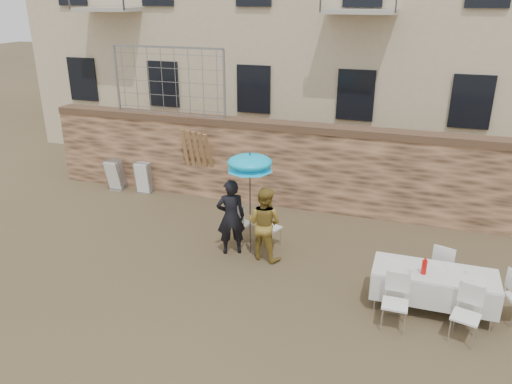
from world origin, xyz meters
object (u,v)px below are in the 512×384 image
(woman_dress, at_px, (264,224))
(soda_bottle, at_px, (424,267))
(couple_chair_right, at_px, (270,226))
(banquet_table, at_px, (435,274))
(chair_stack_right, at_px, (146,176))
(man_suit, at_px, (231,217))
(umbrella, at_px, (250,165))
(chair_stack_left, at_px, (119,173))
(table_chair_front_left, at_px, (395,303))
(couple_chair_left, at_px, (240,222))
(table_chair_back, at_px, (445,266))
(table_chair_front_right, at_px, (466,315))

(woman_dress, xyz_separation_m, soda_bottle, (3.20, -1.02, 0.10))
(couple_chair_right, height_order, banquet_table, couple_chair_right)
(couple_chair_right, height_order, chair_stack_right, couple_chair_right)
(man_suit, xyz_separation_m, woman_dress, (0.75, 0.00, -0.04))
(umbrella, height_order, chair_stack_left, umbrella)
(couple_chair_right, bearing_deg, man_suit, 60.66)
(woman_dress, distance_m, table_chair_front_left, 3.25)
(woman_dress, height_order, chair_stack_left, woman_dress)
(banquet_table, bearing_deg, chair_stack_left, 157.83)
(soda_bottle, bearing_deg, table_chair_front_left, -123.69)
(umbrella, xyz_separation_m, couple_chair_left, (-0.40, 0.45, -1.54))
(couple_chair_left, relative_size, table_chair_back, 1.00)
(couple_chair_left, xyz_separation_m, table_chair_front_left, (3.55, -2.17, 0.00))
(man_suit, xyz_separation_m, couple_chair_left, (0.00, 0.55, -0.37))
(banquet_table, height_order, table_chair_front_right, table_chair_front_right)
(man_suit, height_order, table_chair_back, man_suit)
(umbrella, height_order, couple_chair_left, umbrella)
(banquet_table, bearing_deg, soda_bottle, -143.13)
(couple_chair_right, height_order, soda_bottle, soda_bottle)
(chair_stack_right, bearing_deg, chair_stack_left, 180.00)
(woman_dress, bearing_deg, banquet_table, 177.96)
(couple_chair_right, bearing_deg, table_chair_front_right, 173.75)
(woman_dress, xyz_separation_m, table_chair_back, (3.60, -0.07, -0.32))
(table_chair_front_left, bearing_deg, woman_dress, 150.35)
(soda_bottle, bearing_deg, chair_stack_right, 154.07)
(man_suit, xyz_separation_m, soda_bottle, (3.95, -1.02, 0.06))
(couple_chair_left, height_order, table_chair_front_right, same)
(chair_stack_left, bearing_deg, soda_bottle, -23.50)
(banquet_table, xyz_separation_m, table_chair_front_right, (0.50, -0.75, -0.25))
(man_suit, xyz_separation_m, couple_chair_right, (0.70, 0.55, -0.37))
(man_suit, xyz_separation_m, banquet_table, (4.15, -0.87, -0.11))
(table_chair_front_right, bearing_deg, chair_stack_left, 169.93)
(banquet_table, xyz_separation_m, soda_bottle, (-0.20, -0.15, 0.17))
(soda_bottle, bearing_deg, table_chair_back, 67.17)
(soda_bottle, height_order, table_chair_back, soda_bottle)
(couple_chair_right, bearing_deg, woman_dress, 117.70)
(man_suit, xyz_separation_m, table_chair_front_left, (3.55, -1.62, -0.37))
(chair_stack_right, bearing_deg, woman_dress, -31.34)
(banquet_table, distance_m, table_chair_back, 0.86)
(woman_dress, distance_m, umbrella, 1.27)
(table_chair_back, bearing_deg, table_chair_front_left, 80.75)
(banquet_table, bearing_deg, umbrella, 165.52)
(woman_dress, distance_m, banquet_table, 3.51)
(couple_chair_right, relative_size, soda_bottle, 3.69)
(soda_bottle, bearing_deg, umbrella, 162.52)
(woman_dress, xyz_separation_m, umbrella, (-0.35, 0.10, 1.22))
(couple_chair_left, xyz_separation_m, couple_chair_right, (0.70, 0.00, 0.00))
(table_chair_front_left, height_order, chair_stack_left, table_chair_front_left)
(couple_chair_right, xyz_separation_m, banquet_table, (3.45, -1.42, 0.25))
(man_suit, relative_size, table_chair_front_right, 1.76)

